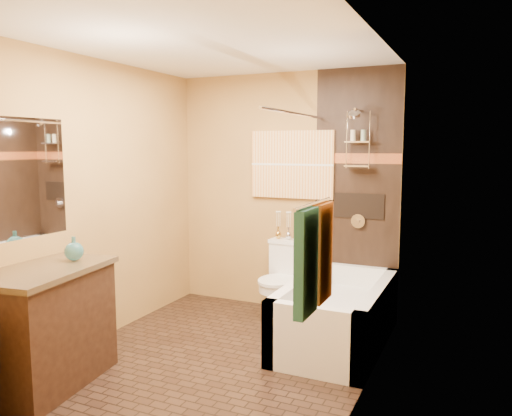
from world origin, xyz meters
The scene contains 23 objects.
floor centered at (0.00, 0.00, 0.00)m, with size 3.00×3.00×0.00m, color black.
wall_left centered at (-1.20, 0.00, 1.25)m, with size 0.02×3.00×2.50m, color #B08544.
wall_right centered at (1.20, 0.00, 1.25)m, with size 0.02×3.00×2.50m, color #B08544.
wall_back centered at (0.00, 1.50, 1.25)m, with size 2.40×0.02×2.50m, color #B08544.
wall_front centered at (0.00, -1.50, 1.25)m, with size 2.40×0.02×2.50m, color #B08544.
ceiling centered at (0.00, 0.00, 2.50)m, with size 3.00×3.00×0.00m, color silver.
alcove_tile_back centered at (0.78, 1.49, 1.25)m, with size 0.85×0.01×2.50m, color black.
alcove_tile_right centered at (1.19, 0.75, 1.25)m, with size 0.01×1.50×2.50m, color black.
mosaic_band_back centered at (0.78, 1.48, 1.62)m, with size 0.85×0.01×0.10m, color maroon.
mosaic_band_right centered at (1.18, 0.75, 1.62)m, with size 0.01×1.50×0.10m, color maroon.
alcove_niche centered at (0.80, 1.48, 1.15)m, with size 0.50×0.01×0.25m, color black.
shower_fixtures centered at (0.80, 1.38, 1.67)m, with size 0.24×0.33×1.16m.
curtain_rod centered at (0.40, 0.75, 2.02)m, with size 0.03×0.03×1.55m, color silver.
towel_bar centered at (1.15, -1.05, 1.45)m, with size 0.02×0.02×0.55m, color silver.
towel_teal centered at (1.16, -1.18, 1.18)m, with size 0.05×0.22×0.52m, color #1C525E.
towel_rust centered at (1.16, -0.92, 1.18)m, with size 0.05×0.22×0.52m, color brown.
sunset_painting centered at (0.09, 1.48, 1.55)m, with size 0.90×0.04×0.70m, color orange.
vanity_mirror centered at (-1.19, -0.88, 1.50)m, with size 0.01×1.00×0.90m, color white.
bathtub centered at (0.80, 0.75, 0.22)m, with size 0.80×1.50×0.55m.
toilet centered at (0.09, 1.22, 0.39)m, with size 0.40×0.59×0.77m.
vanity centered at (-0.92, -0.88, 0.44)m, with size 0.73×1.06×0.88m.
teal_bottle centered at (-0.87, -0.62, 0.97)m, with size 0.14×0.14×0.23m, color #2A747E, non-canonical shape.
bud_vases centered at (0.09, 1.39, 0.93)m, with size 0.29×0.06×0.29m.
Camera 1 is at (1.92, -3.41, 1.73)m, focal length 35.00 mm.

